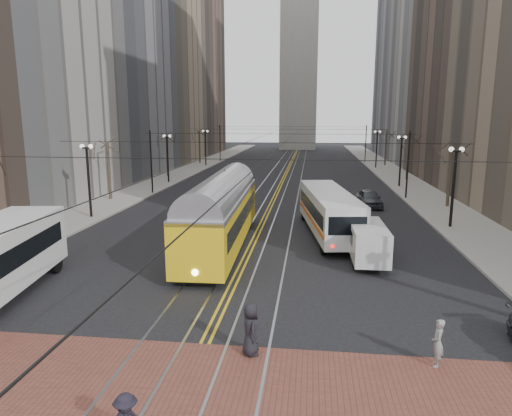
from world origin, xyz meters
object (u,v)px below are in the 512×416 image
(streetcar, at_px, (221,219))
(rear_bus, at_px, (329,213))
(sedan_grey, at_px, (369,198))
(pedestrian_b, at_px, (438,343))
(pedestrian_a, at_px, (251,329))
(cargo_van, at_px, (368,244))

(streetcar, height_order, rear_bus, streetcar)
(sedan_grey, height_order, pedestrian_b, pedestrian_b)
(pedestrian_a, bearing_deg, pedestrian_b, -112.12)
(pedestrian_a, xyz_separation_m, pedestrian_b, (6.06, 0.00, -0.11))
(rear_bus, bearing_deg, sedan_grey, 61.06)
(rear_bus, height_order, pedestrian_b, rear_bus)
(pedestrian_b, bearing_deg, pedestrian_a, -79.12)
(rear_bus, bearing_deg, pedestrian_a, -109.04)
(sedan_grey, bearing_deg, pedestrian_b, -97.46)
(streetcar, relative_size, cargo_van, 3.11)
(rear_bus, bearing_deg, pedestrian_b, -88.28)
(streetcar, distance_m, sedan_grey, 17.98)
(pedestrian_a, relative_size, pedestrian_b, 1.14)
(rear_bus, height_order, pedestrian_a, rear_bus)
(streetcar, height_order, cargo_van, streetcar)
(rear_bus, xyz_separation_m, sedan_grey, (4.02, 10.68, -0.74))
(cargo_van, relative_size, sedan_grey, 1.06)
(cargo_van, distance_m, pedestrian_a, 11.88)
(pedestrian_b, bearing_deg, cargo_van, -163.90)
(cargo_van, height_order, sedan_grey, cargo_van)
(streetcar, relative_size, pedestrian_b, 9.32)
(pedestrian_b, bearing_deg, streetcar, -132.29)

